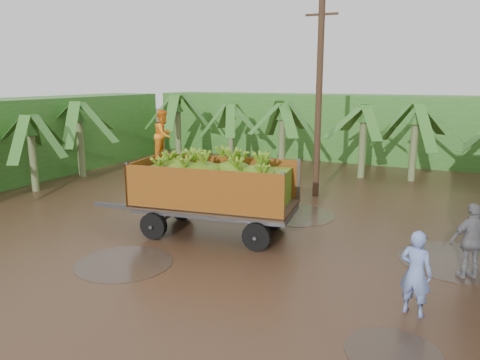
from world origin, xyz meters
name	(u,v)px	position (x,y,z in m)	size (l,w,h in m)	color
ground	(273,260)	(0.00, 0.00, 0.00)	(100.00, 100.00, 0.00)	black
hedge_north	(342,127)	(-2.00, 16.00, 1.80)	(22.00, 3.00, 3.60)	#2D661E
hedge_west	(11,140)	(-14.00, 4.00, 1.80)	(3.00, 18.00, 3.60)	#2D661E
banana_trailer	(214,188)	(-2.29, 1.20, 1.39)	(6.48, 2.77, 3.59)	#AD6218
man_blue	(416,273)	(3.45, -1.45, 0.84)	(0.62, 0.40, 1.69)	#6D84C8
man_grey	(472,241)	(4.46, 0.88, 0.88)	(1.03, 0.43, 1.77)	gray
utility_pole	(319,100)	(-0.87, 6.88, 3.69)	(1.20, 0.24, 7.28)	#47301E
banana_plants	(224,146)	(-4.72, 6.62, 1.77)	(24.68, 20.52, 4.02)	#2D661E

